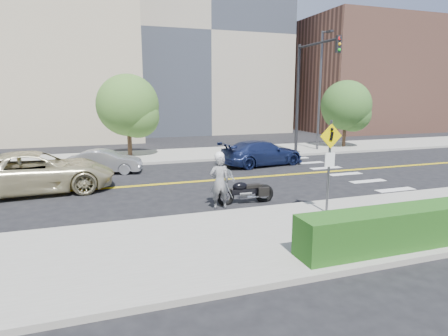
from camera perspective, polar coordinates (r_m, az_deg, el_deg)
ground_plane at (r=17.02m, az=-8.96°, el=-2.41°), size 120.00×120.00×0.00m
sidewalk_near at (r=10.01m, az=-1.38°, el=-11.49°), size 60.00×5.00×0.15m
sidewalk_far at (r=24.29m, az=-12.03°, el=1.68°), size 60.00×5.00×0.15m
building_mid at (r=44.10m, az=-4.73°, el=18.90°), size 18.00×14.00×20.00m
building_right at (r=46.38m, az=20.10°, el=12.93°), size 14.00×12.00×12.00m
lamp_post at (r=27.19m, az=14.38°, el=11.18°), size 0.16×0.16×8.00m
traffic_light at (r=24.93m, az=12.31°, el=12.51°), size 0.28×4.50×7.00m
pedestrian_sign at (r=12.35m, az=15.79°, el=1.53°), size 0.78×0.08×3.00m
motorcyclist at (r=12.97m, az=-0.70°, el=-1.90°), size 0.72×0.50×2.03m
motorcycle at (r=13.71m, az=3.36°, el=-2.76°), size 2.14×0.70×1.30m
suv at (r=16.99m, az=-26.69°, el=-0.57°), size 6.28×3.28×1.69m
parked_car_silver at (r=19.96m, az=-17.68°, el=0.94°), size 3.83×2.03×1.20m
parked_car_blue at (r=21.30m, az=5.81°, el=2.31°), size 5.13×2.71×1.42m
tree_far_a at (r=24.23m, az=-14.44°, el=9.24°), size 3.82×3.82×5.22m
tree_far_b at (r=29.23m, az=18.10°, el=9.06°), size 3.62×3.62×5.01m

